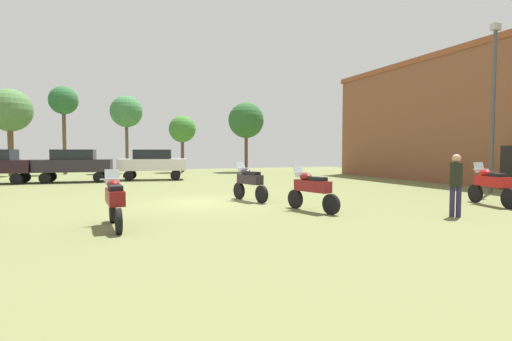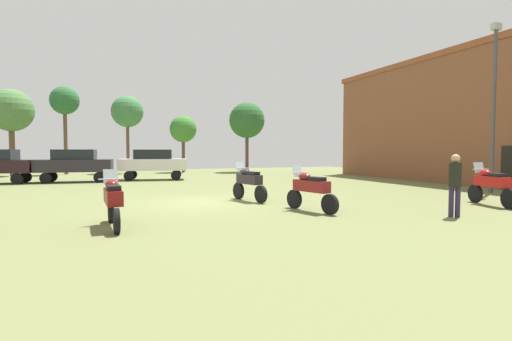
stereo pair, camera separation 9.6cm
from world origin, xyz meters
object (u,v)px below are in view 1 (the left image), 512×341
car_3 (74,163)px  brick_building (485,118)px  tree_3 (126,112)px  car_2 (153,162)px  tree_1 (10,111)px  motorcycle_6 (312,189)px  tree_2 (246,121)px  tree_6 (63,102)px  motorcycle_2 (249,182)px  lamp_post (493,100)px  motorcycle_5 (491,184)px  motorcycle_4 (115,199)px  tree_4 (182,129)px  person_3 (456,180)px

car_3 → brick_building: bearing=-106.2°
tree_3 → car_2: bearing=-82.4°
tree_1 → tree_3: (8.42, 0.77, 0.29)m
tree_3 → motorcycle_6: bearing=-79.9°
brick_building → tree_2: bearing=119.9°
tree_1 → tree_6: (3.62, 0.66, 0.92)m
motorcycle_2 → car_3: 13.99m
lamp_post → motorcycle_5: bearing=-143.0°
car_2 → car_3: size_ratio=1.02×
motorcycle_4 → tree_4: tree_4 is taller
person_3 → lamp_post: bearing=-108.5°
car_3 → tree_4: 12.11m
lamp_post → tree_4: bearing=114.1°
motorcycle_2 → lamp_post: (11.22, -1.44, 3.47)m
motorcycle_2 → motorcycle_5: size_ratio=0.94×
motorcycle_5 → tree_4: size_ratio=0.45×
car_3 → tree_2: 15.75m
tree_1 → lamp_post: bearing=-43.3°
motorcycle_6 → tree_3: bearing=85.3°
tree_4 → lamp_post: 24.20m
motorcycle_5 → motorcycle_4: bearing=-169.2°
motorcycle_2 → motorcycle_6: size_ratio=0.97×
car_3 → tree_3: tree_3 is taller
brick_building → person_3: bearing=-145.0°
brick_building → car_3: size_ratio=4.80×
tree_2 → car_3: bearing=-153.3°
car_2 → motorcycle_5: bearing=-138.7°
motorcycle_2 → person_3: person_3 is taller
tree_3 → tree_6: size_ratio=0.93×
car_2 → motorcycle_4: bearing=-178.9°
tree_4 → tree_6: size_ratio=0.71×
tree_6 → person_3: bearing=-64.8°
tree_1 → tree_4: size_ratio=1.30×
lamp_post → tree_2: bearing=102.1°
tree_4 → tree_6: 9.71m
person_3 → tree_4: 26.50m
motorcycle_2 → car_2: 12.49m
motorcycle_5 → tree_6: size_ratio=0.32×
brick_building → car_3: bearing=157.9°
person_3 → tree_1: size_ratio=0.28×
motorcycle_4 → person_3: size_ratio=1.22×
car_2 → tree_1: 13.00m
motorcycle_2 → tree_2: size_ratio=0.34×
motorcycle_5 → motorcycle_6: size_ratio=1.04×
car_3 → person_3: bearing=-141.8°
tree_3 → lamp_post: (14.57, -22.44, -1.03)m
motorcycle_2 → tree_4: (1.35, 20.65, 3.09)m
tree_4 → tree_1: bearing=-178.2°
person_3 → brick_building: bearing=-104.2°
brick_building → motorcycle_5: 11.64m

